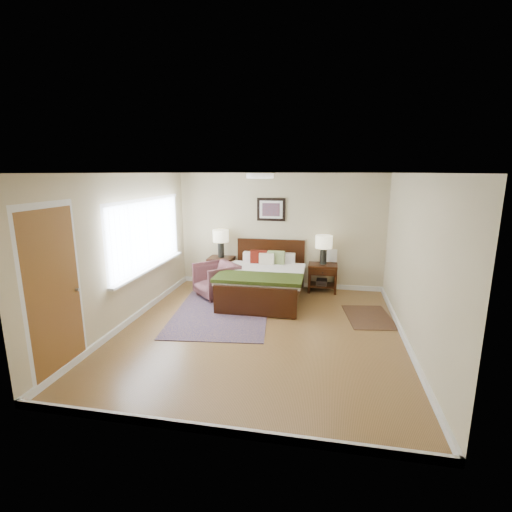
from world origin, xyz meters
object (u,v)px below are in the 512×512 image
lamp_right (324,244)px  armchair (216,280)px  lamp_left (221,238)px  nightstand_left (221,263)px  nightstand_right (323,275)px  bed (264,276)px  rug_persian (221,313)px

lamp_right → armchair: bearing=-160.6°
lamp_left → nightstand_left: bearing=-90.0°
nightstand_left → nightstand_right: nightstand_left is taller
lamp_right → armchair: size_ratio=0.79×
lamp_right → bed: bearing=-147.8°
bed → rug_persian: bearing=-123.8°
lamp_left → lamp_right: bearing=0.0°
nightstand_right → rug_persian: nightstand_right is taller
lamp_right → rug_persian: 2.64m
nightstand_left → lamp_right: (2.25, 0.02, 0.50)m
lamp_right → armchair: 2.37m
bed → rug_persian: 1.22m
nightstand_right → rug_persian: (-1.78, -1.64, -0.37)m
rug_persian → nightstand_left: bearing=99.5°
bed → lamp_left: lamp_left is taller
lamp_left → armchair: 1.06m
nightstand_right → lamp_left: lamp_left is taller
nightstand_right → armchair: size_ratio=0.78×
nightstand_left → bed: bearing=-32.9°
bed → nightstand_left: size_ratio=2.97×
lamp_right → rug_persian: size_ratio=0.26×
nightstand_left → lamp_left: bearing=90.0°
lamp_right → armchair: lamp_right is taller
bed → armchair: bed is taller
bed → lamp_left: 1.44m
nightstand_right → rug_persian: size_ratio=0.26×
nightstand_right → nightstand_left: bearing=-179.8°
nightstand_right → lamp_right: lamp_right is taller
bed → lamp_right: lamp_right is taller
lamp_left → armchair: size_ratio=0.79×
nightstand_left → armchair: bearing=-81.5°
bed → rug_persian: (-0.62, -0.93, -0.48)m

